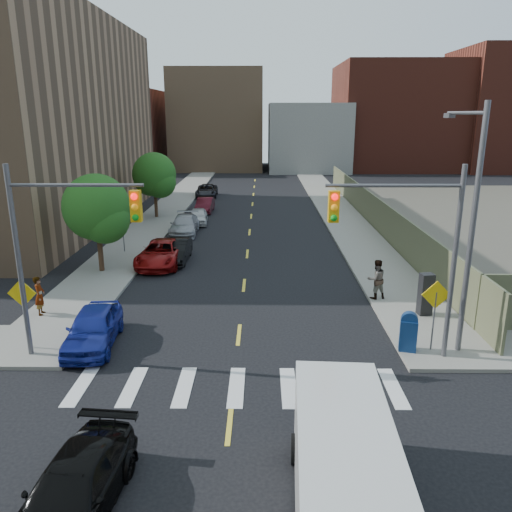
{
  "coord_description": "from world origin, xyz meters",
  "views": [
    {
      "loc": [
        0.9,
        -10.42,
        8.59
      ],
      "look_at": [
        0.64,
        12.55,
        2.0
      ],
      "focal_mm": 35.0,
      "sensor_mm": 36.0,
      "label": 1
    }
  ],
  "objects_px": {
    "parked_car_black": "(176,251)",
    "parked_car_white": "(198,216)",
    "parked_car_red": "(162,253)",
    "parked_car_grey": "(207,191)",
    "parked_car_blue": "(93,328)",
    "parked_car_maroon": "(205,205)",
    "parked_car_silver": "(184,225)",
    "payphone": "(426,294)",
    "pedestrian_west": "(40,296)",
    "mailbox": "(408,332)",
    "cargo_van": "(342,462)",
    "black_sedan": "(74,490)",
    "pedestrian_east": "(376,279)"
  },
  "relations": [
    {
      "from": "black_sedan",
      "to": "mailbox",
      "type": "height_order",
      "value": "mailbox"
    },
    {
      "from": "parked_car_red",
      "to": "mailbox",
      "type": "xyz_separation_m",
      "value": [
        11.24,
        -11.17,
        0.17
      ]
    },
    {
      "from": "parked_car_silver",
      "to": "parked_car_maroon",
      "type": "xyz_separation_m",
      "value": [
        0.56,
        8.55,
        -0.04
      ]
    },
    {
      "from": "parked_car_maroon",
      "to": "parked_car_grey",
      "type": "xyz_separation_m",
      "value": [
        -0.76,
        8.66,
        0.0
      ]
    },
    {
      "from": "parked_car_red",
      "to": "parked_car_grey",
      "type": "xyz_separation_m",
      "value": [
        -0.03,
        24.9,
        -0.06
      ]
    },
    {
      "from": "parked_car_black",
      "to": "pedestrian_east",
      "type": "bearing_deg",
      "value": -31.35
    },
    {
      "from": "parked_car_maroon",
      "to": "parked_car_white",
      "type": "bearing_deg",
      "value": -88.75
    },
    {
      "from": "parked_car_maroon",
      "to": "black_sedan",
      "type": "bearing_deg",
      "value": -87.12
    },
    {
      "from": "cargo_van",
      "to": "parked_car_silver",
      "type": "bearing_deg",
      "value": 108.8
    },
    {
      "from": "parked_car_black",
      "to": "parked_car_silver",
      "type": "relative_size",
      "value": 0.84
    },
    {
      "from": "parked_car_silver",
      "to": "cargo_van",
      "type": "relative_size",
      "value": 0.89
    },
    {
      "from": "pedestrian_west",
      "to": "black_sedan",
      "type": "bearing_deg",
      "value": -163.15
    },
    {
      "from": "parked_car_blue",
      "to": "cargo_van",
      "type": "bearing_deg",
      "value": -49.8
    },
    {
      "from": "parked_car_black",
      "to": "parked_car_red",
      "type": "bearing_deg",
      "value": -134.43
    },
    {
      "from": "black_sedan",
      "to": "pedestrian_west",
      "type": "distance_m",
      "value": 12.38
    },
    {
      "from": "parked_car_red",
      "to": "pedestrian_west",
      "type": "relative_size",
      "value": 2.98
    },
    {
      "from": "parked_car_black",
      "to": "parked_car_white",
      "type": "height_order",
      "value": "parked_car_black"
    },
    {
      "from": "parked_car_white",
      "to": "pedestrian_east",
      "type": "relative_size",
      "value": 1.93
    },
    {
      "from": "mailbox",
      "to": "parked_car_blue",
      "type": "bearing_deg",
      "value": -168.77
    },
    {
      "from": "parked_car_maroon",
      "to": "mailbox",
      "type": "xyz_separation_m",
      "value": [
        10.5,
        -27.41,
        0.23
      ]
    },
    {
      "from": "cargo_van",
      "to": "payphone",
      "type": "distance_m",
      "value": 12.25
    },
    {
      "from": "parked_car_maroon",
      "to": "mailbox",
      "type": "bearing_deg",
      "value": -67.79
    },
    {
      "from": "parked_car_silver",
      "to": "payphone",
      "type": "distance_m",
      "value": 20.01
    },
    {
      "from": "payphone",
      "to": "parked_car_silver",
      "type": "bearing_deg",
      "value": 120.46
    },
    {
      "from": "cargo_van",
      "to": "mailbox",
      "type": "xyz_separation_m",
      "value": [
        3.61,
        7.59,
        -0.38
      ]
    },
    {
      "from": "cargo_van",
      "to": "parked_car_maroon",
      "type": "bearing_deg",
      "value": 104.2
    },
    {
      "from": "parked_car_white",
      "to": "parked_car_maroon",
      "type": "distance_m",
      "value": 4.94
    },
    {
      "from": "cargo_van",
      "to": "pedestrian_east",
      "type": "relative_size",
      "value": 2.83
    },
    {
      "from": "parked_car_red",
      "to": "cargo_van",
      "type": "bearing_deg",
      "value": -65.1
    },
    {
      "from": "cargo_van",
      "to": "parked_car_red",
      "type": "bearing_deg",
      "value": 115.19
    },
    {
      "from": "parked_car_white",
      "to": "payphone",
      "type": "distance_m",
      "value": 22.6
    },
    {
      "from": "parked_car_black",
      "to": "mailbox",
      "type": "bearing_deg",
      "value": -48.16
    },
    {
      "from": "parked_car_grey",
      "to": "pedestrian_west",
      "type": "xyz_separation_m",
      "value": [
        -3.72,
        -32.8,
        0.36
      ]
    },
    {
      "from": "parked_car_white",
      "to": "parked_car_maroon",
      "type": "height_order",
      "value": "parked_car_maroon"
    },
    {
      "from": "parked_car_white",
      "to": "mailbox",
      "type": "distance_m",
      "value": 24.8
    },
    {
      "from": "parked_car_maroon",
      "to": "cargo_van",
      "type": "xyz_separation_m",
      "value": [
        6.89,
        -35.0,
        0.61
      ]
    },
    {
      "from": "pedestrian_west",
      "to": "parked_car_maroon",
      "type": "bearing_deg",
      "value": -19.99
    },
    {
      "from": "parked_car_maroon",
      "to": "parked_car_blue",
      "type": "bearing_deg",
      "value": -91.52
    },
    {
      "from": "parked_car_blue",
      "to": "parked_car_black",
      "type": "height_order",
      "value": "parked_car_blue"
    },
    {
      "from": "mailbox",
      "to": "parked_car_maroon",
      "type": "bearing_deg",
      "value": 124.95
    },
    {
      "from": "parked_car_blue",
      "to": "mailbox",
      "type": "xyz_separation_m",
      "value": [
        11.8,
        -0.57,
        0.15
      ]
    },
    {
      "from": "parked_car_maroon",
      "to": "pedestrian_west",
      "type": "bearing_deg",
      "value": -99.28
    },
    {
      "from": "parked_car_grey",
      "to": "mailbox",
      "type": "distance_m",
      "value": 37.78
    },
    {
      "from": "parked_car_blue",
      "to": "parked_car_white",
      "type": "relative_size",
      "value": 1.17
    },
    {
      "from": "mailbox",
      "to": "payphone",
      "type": "bearing_deg",
      "value": 77.8
    },
    {
      "from": "parked_car_black",
      "to": "parked_car_maroon",
      "type": "bearing_deg",
      "value": 90.43
    },
    {
      "from": "parked_car_silver",
      "to": "parked_car_maroon",
      "type": "bearing_deg",
      "value": 84.64
    },
    {
      "from": "parked_car_blue",
      "to": "parked_car_maroon",
      "type": "bearing_deg",
      "value": 82.34
    },
    {
      "from": "black_sedan",
      "to": "parked_car_silver",
      "type": "bearing_deg",
      "value": 98.7
    },
    {
      "from": "parked_car_blue",
      "to": "parked_car_red",
      "type": "relative_size",
      "value": 0.84
    }
  ]
}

